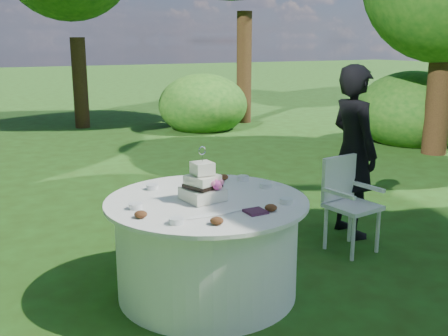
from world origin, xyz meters
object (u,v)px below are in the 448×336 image
Objects in this scene: guest at (353,152)px; cake at (203,186)px; table at (207,246)px; napkins at (255,212)px; chair at (347,197)px.

guest is 4.19× the size of cake.
napkins is at bearing -69.96° from table.
chair is at bearing 25.00° from napkins.
guest is 0.55m from chair.
chair is at bearing 7.39° from table.
table is (-0.16, 0.45, -0.39)m from napkins.
cake reaches higher than chair.
table is 0.50m from cake.
guest is at bearing 14.84° from table.
napkins is 1.96m from guest.
chair reaches higher than napkins.
cake reaches higher than napkins.
chair is (-0.31, -0.29, -0.35)m from guest.
guest is at bearing 14.74° from cake.
table is 1.75× the size of chair.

